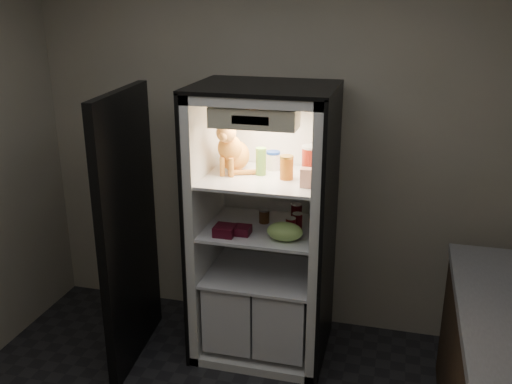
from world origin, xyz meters
TOP-DOWN VIEW (x-y plane):
  - room_shell at (0.00, 0.00)m, footprint 3.60×3.60m
  - refrigerator at (0.00, 1.38)m, footprint 0.90×0.72m
  - fridge_door at (-0.85, 1.06)m, footprint 0.14×0.87m
  - tabby_cat at (-0.22, 1.38)m, footprint 0.32×0.37m
  - parmesan_shaker at (-0.02, 1.36)m, footprint 0.07×0.07m
  - mayo_tub at (0.03, 1.49)m, footprint 0.09×0.09m
  - salsa_jar at (0.16, 1.31)m, footprint 0.09×0.09m
  - pepper_jar at (0.29, 1.43)m, footprint 0.12×0.12m
  - cream_carton at (0.31, 1.20)m, footprint 0.07×0.07m
  - soda_can_a at (0.20, 1.45)m, footprint 0.07×0.07m
  - soda_can_b at (0.23, 1.32)m, footprint 0.07×0.07m
  - soda_can_c at (0.21, 1.24)m, footprint 0.06×0.06m
  - condiment_jar at (-0.01, 1.40)m, footprint 0.07×0.07m
  - grape_bag at (0.19, 1.15)m, footprint 0.23×0.17m
  - berry_box_left at (-0.20, 1.13)m, footprint 0.13×0.13m
  - berry_box_right at (-0.10, 1.18)m, footprint 0.11×0.11m

SIDE VIEW (x-z plane):
  - refrigerator at x=0.00m, z-range -0.15..1.73m
  - fridge_door at x=-0.85m, z-range -0.01..1.84m
  - berry_box_right at x=-0.10m, z-range 0.94..0.99m
  - berry_box_left at x=-0.20m, z-range 0.94..1.00m
  - condiment_jar at x=-0.01m, z-range 0.94..1.04m
  - grape_bag at x=0.19m, z-range 0.94..1.05m
  - soda_can_c at x=0.21m, z-range 0.94..1.06m
  - soda_can_b at x=0.23m, z-range 0.94..1.06m
  - soda_can_a at x=0.20m, z-range 0.94..1.08m
  - cream_carton at x=0.31m, z-range 1.29..1.41m
  - mayo_tub at x=0.03m, z-range 1.29..1.42m
  - salsa_jar at x=0.16m, z-range 1.29..1.44m
  - parmesan_shaker at x=-0.02m, z-range 1.29..1.47m
  - pepper_jar at x=0.29m, z-range 1.29..1.49m
  - tabby_cat at x=-0.22m, z-range 1.24..1.63m
  - room_shell at x=0.00m, z-range -0.18..3.42m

